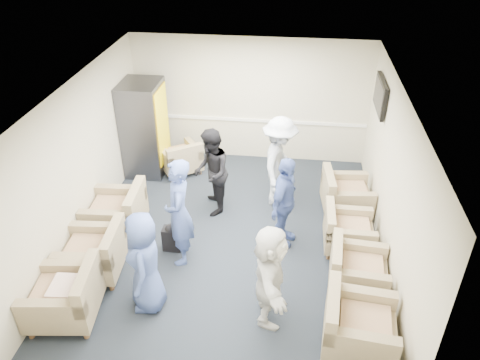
# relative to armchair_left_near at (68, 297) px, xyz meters

# --- Properties ---
(floor) EXTENTS (6.00, 6.00, 0.00)m
(floor) POSITION_rel_armchair_left_near_xyz_m (2.02, 1.97, -0.37)
(floor) COLOR black
(floor) RESTS_ON ground
(ceiling) EXTENTS (6.00, 6.00, 0.00)m
(ceiling) POSITION_rel_armchair_left_near_xyz_m (2.02, 1.97, 2.33)
(ceiling) COLOR white
(ceiling) RESTS_ON back_wall
(back_wall) EXTENTS (5.00, 0.02, 2.70)m
(back_wall) POSITION_rel_armchair_left_near_xyz_m (2.02, 4.97, 0.98)
(back_wall) COLOR beige
(back_wall) RESTS_ON floor
(front_wall) EXTENTS (5.00, 0.02, 2.70)m
(front_wall) POSITION_rel_armchair_left_near_xyz_m (2.02, -1.03, 0.98)
(front_wall) COLOR beige
(front_wall) RESTS_ON floor
(left_wall) EXTENTS (0.02, 6.00, 2.70)m
(left_wall) POSITION_rel_armchair_left_near_xyz_m (-0.48, 1.97, 0.98)
(left_wall) COLOR beige
(left_wall) RESTS_ON floor
(right_wall) EXTENTS (0.02, 6.00, 2.70)m
(right_wall) POSITION_rel_armchair_left_near_xyz_m (4.52, 1.97, 0.98)
(right_wall) COLOR beige
(right_wall) RESTS_ON floor
(chair_rail) EXTENTS (4.98, 0.04, 0.06)m
(chair_rail) POSITION_rel_armchair_left_near_xyz_m (2.02, 4.95, 0.53)
(chair_rail) COLOR white
(chair_rail) RESTS_ON back_wall
(tv) EXTENTS (0.10, 1.00, 0.58)m
(tv) POSITION_rel_armchair_left_near_xyz_m (4.46, 3.77, 1.68)
(tv) COLOR black
(tv) RESTS_ON right_wall
(armchair_left_near) EXTENTS (1.02, 1.02, 0.73)m
(armchair_left_near) POSITION_rel_armchair_left_near_xyz_m (0.00, 0.00, 0.00)
(armchair_left_near) COLOR #8D7B5B
(armchair_left_near) RESTS_ON floor
(armchair_left_mid) EXTENTS (0.97, 0.97, 0.72)m
(armchair_left_mid) POSITION_rel_armchair_left_near_xyz_m (0.05, 0.92, -0.01)
(armchair_left_mid) COLOR #8D7B5B
(armchair_left_mid) RESTS_ON floor
(armchair_left_far) EXTENTS (0.99, 0.99, 0.75)m
(armchair_left_far) POSITION_rel_armchair_left_near_xyz_m (0.04, 1.97, 0.01)
(armchair_left_far) COLOR #8D7B5B
(armchair_left_far) RESTS_ON floor
(armchair_right_near) EXTENTS (1.00, 1.00, 0.73)m
(armchair_right_near) POSITION_rel_armchair_left_near_xyz_m (3.90, -0.04, -0.00)
(armchair_right_near) COLOR #8D7B5B
(armchair_right_near) RESTS_ON floor
(armchair_right_midnear) EXTENTS (0.90, 0.90, 0.67)m
(armchair_right_midnear) POSITION_rel_armchair_left_near_xyz_m (3.99, 1.05, -0.03)
(armchair_right_midnear) COLOR #8D7B5B
(armchair_right_midnear) RESTS_ON floor
(armchair_right_midfar) EXTENTS (0.80, 0.80, 0.64)m
(armchair_right_midfar) POSITION_rel_armchair_left_near_xyz_m (3.93, 2.00, -0.05)
(armchair_right_midfar) COLOR #8D7B5B
(armchair_right_midfar) RESTS_ON floor
(armchair_right_far) EXTENTS (0.94, 0.94, 0.69)m
(armchair_right_far) POSITION_rel_armchair_left_near_xyz_m (3.96, 3.06, -0.02)
(armchair_right_far) COLOR #8D7B5B
(armchair_right_far) RESTS_ON floor
(armchair_corner) EXTENTS (1.08, 1.08, 0.62)m
(armchair_corner) POSITION_rel_armchair_left_near_xyz_m (0.65, 4.10, -0.06)
(armchair_corner) COLOR #8D7B5B
(armchair_corner) RESTS_ON floor
(vending_machine) EXTENTS (0.79, 0.93, 1.96)m
(vending_machine) POSITION_rel_armchair_left_near_xyz_m (-0.07, 4.12, 0.62)
(vending_machine) COLOR #46464D
(vending_machine) RESTS_ON floor
(backpack) EXTENTS (0.30, 0.22, 0.50)m
(backpack) POSITION_rel_armchair_left_near_xyz_m (1.06, 1.61, -0.11)
(backpack) COLOR black
(backpack) RESTS_ON floor
(pillow) EXTENTS (0.37, 0.48, 0.13)m
(pillow) POSITION_rel_armchair_left_near_xyz_m (-0.01, -0.01, 0.19)
(pillow) COLOR white
(pillow) RESTS_ON armchair_left_near
(person_front_left) EXTENTS (0.63, 0.85, 1.58)m
(person_front_left) POSITION_rel_armchair_left_near_xyz_m (1.03, 0.37, 0.42)
(person_front_left) COLOR #41579C
(person_front_left) RESTS_ON floor
(person_mid_left) EXTENTS (0.56, 0.74, 1.82)m
(person_mid_left) POSITION_rel_armchair_left_near_xyz_m (1.28, 1.41, 0.54)
(person_mid_left) COLOR #41579C
(person_mid_left) RESTS_ON floor
(person_back_left) EXTENTS (0.77, 0.91, 1.65)m
(person_back_left) POSITION_rel_armchair_left_near_xyz_m (1.54, 2.80, 0.46)
(person_back_left) COLOR black
(person_back_left) RESTS_ON floor
(person_back_right) EXTENTS (0.81, 1.22, 1.77)m
(person_back_right) POSITION_rel_armchair_left_near_xyz_m (2.74, 3.21, 0.52)
(person_back_right) COLOR silver
(person_back_right) RESTS_ON floor
(person_mid_right) EXTENTS (0.66, 1.03, 1.62)m
(person_mid_right) POSITION_rel_armchair_left_near_xyz_m (2.89, 2.02, 0.45)
(person_mid_right) COLOR #41579C
(person_mid_right) RESTS_ON floor
(person_front_right) EXTENTS (0.52, 1.45, 1.54)m
(person_front_right) POSITION_rel_armchair_left_near_xyz_m (2.77, 0.35, 0.41)
(person_front_right) COLOR silver
(person_front_right) RESTS_ON floor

